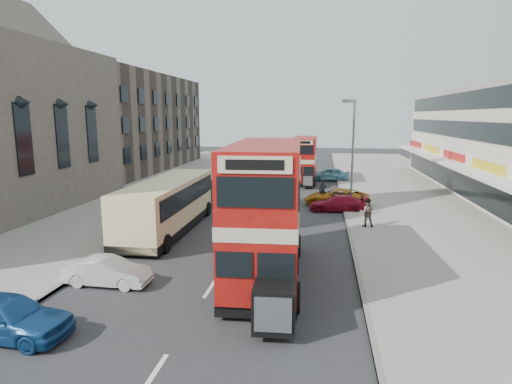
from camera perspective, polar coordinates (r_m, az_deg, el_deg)
The scene contains 18 objects.
ground at distance 16.17m, azimuth -8.03°, elevation -15.38°, with size 160.00×160.00×0.00m, color #28282B.
road_surface at distance 34.91m, azimuth 1.49°, elevation -1.26°, with size 12.00×90.00×0.01m, color #28282B.
pavement_right at distance 35.44m, azimuth 21.12°, elevation -1.67°, with size 12.00×90.00×0.15m, color gray.
pavement_left at distance 38.30m, azimuth -16.61°, elevation -0.55°, with size 12.00×90.00×0.15m, color gray.
kerb_left at distance 36.17m, azimuth -8.13°, elevation -0.84°, with size 0.20×90.00×0.16m, color gray.
kerb_right at distance 34.66m, azimuth 11.55°, elevation -1.44°, with size 0.20×90.00×0.16m, color gray.
brick_terrace at distance 58.25m, azimuth -18.27°, elevation 8.79°, with size 14.00×28.00×12.00m, color #66594C.
street_lamp at distance 32.07m, azimuth 12.76°, elevation 6.09°, with size 1.00×0.20×8.12m.
bus_main at distance 18.09m, azimuth 1.38°, elevation -2.53°, with size 3.27×10.28×5.64m.
bus_second at distance 44.97m, azimuth 6.57°, elevation 4.36°, with size 2.36×8.33×4.58m.
coach at distance 26.32m, azimuth -11.70°, elevation -1.49°, with size 2.93×10.96×2.90m.
car_left_near at distance 16.04m, azimuth -30.55°, elevation -14.18°, with size 1.70×4.22×1.44m, color navy.
car_left_front at distance 18.93m, azimuth -19.28°, elevation -10.07°, with size 1.23×3.54×1.17m, color silver.
car_right_a at distance 31.80m, azimuth 10.87°, elevation -1.50°, with size 1.68×4.12×1.20m, color maroon.
car_right_b at distance 33.55m, azimuth 10.74°, elevation -0.72°, with size 2.29×4.96×1.38m, color #B97412.
car_right_c at distance 46.50m, azimuth 9.79°, elevation 2.38°, with size 1.71×4.26×1.45m, color #60ACC1.
pedestrian_near at distance 27.19m, azimuth 14.66°, elevation -2.66°, with size 0.67×0.45×1.81m, color gray.
cyclist at distance 33.81m, azimuth 8.92°, elevation -0.66°, with size 0.67×1.78×1.95m.
Camera 1 is at (4.38, -13.92, 6.97)m, focal length 29.79 mm.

